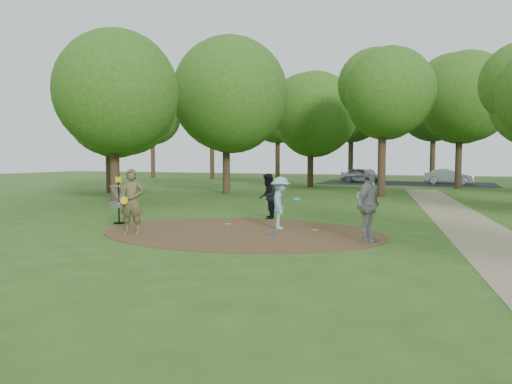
% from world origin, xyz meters
% --- Properties ---
extents(ground, '(100.00, 100.00, 0.00)m').
position_xyz_m(ground, '(0.00, 0.00, 0.00)').
color(ground, '#2D5119').
rests_on(ground, ground).
extents(dirt_clearing, '(8.40, 8.40, 0.02)m').
position_xyz_m(dirt_clearing, '(0.00, 0.00, 0.01)').
color(dirt_clearing, '#47301C').
rests_on(dirt_clearing, ground).
extents(footpath, '(7.55, 39.89, 0.01)m').
position_xyz_m(footpath, '(6.50, 2.00, 0.01)').
color(footpath, '#8C7A5B').
rests_on(footpath, ground).
extents(parking_lot, '(14.00, 8.00, 0.01)m').
position_xyz_m(parking_lot, '(2.00, 30.00, 0.00)').
color(parking_lot, black).
rests_on(parking_lot, ground).
extents(player_observer_with_disc, '(0.79, 0.65, 1.86)m').
position_xyz_m(player_observer_with_disc, '(-2.76, -1.40, 0.93)').
color(player_observer_with_disc, brown).
rests_on(player_observer_with_disc, ground).
extents(player_throwing_with_disc, '(1.09, 1.16, 1.60)m').
position_xyz_m(player_throwing_with_disc, '(0.87, 1.01, 0.80)').
color(player_throwing_with_disc, '#84B9C5').
rests_on(player_throwing_with_disc, ground).
extents(player_walking_with_disc, '(0.77, 0.90, 1.61)m').
position_xyz_m(player_walking_with_disc, '(-0.38, 3.27, 0.81)').
color(player_walking_with_disc, black).
rests_on(player_walking_with_disc, ground).
extents(player_waiting_with_disc, '(0.75, 1.19, 1.88)m').
position_xyz_m(player_waiting_with_disc, '(3.70, -0.32, 0.94)').
color(player_waiting_with_disc, gray).
rests_on(player_waiting_with_disc, ground).
extents(disc_ground_cyan, '(0.22, 0.22, 0.02)m').
position_xyz_m(disc_ground_cyan, '(-1.04, 1.37, 0.03)').
color(disc_ground_cyan, '#18A9C0').
rests_on(disc_ground_cyan, dirt_clearing).
extents(disc_ground_blue, '(0.22, 0.22, 0.02)m').
position_xyz_m(disc_ground_blue, '(1.02, -0.17, 0.03)').
color(disc_ground_blue, '#0C31D9').
rests_on(disc_ground_blue, dirt_clearing).
extents(disc_ground_red, '(0.22, 0.22, 0.02)m').
position_xyz_m(disc_ground_red, '(-1.02, 2.07, 0.03)').
color(disc_ground_red, red).
rests_on(disc_ground_red, dirt_clearing).
extents(car_left, '(3.98, 2.34, 1.27)m').
position_xyz_m(car_left, '(-1.57, 30.01, 0.63)').
color(car_left, '#9C9EA3').
rests_on(car_left, ground).
extents(car_right, '(3.83, 1.44, 1.25)m').
position_xyz_m(car_right, '(5.36, 30.32, 0.62)').
color(car_right, '#A9AEB1').
rests_on(car_right, ground).
extents(disc_ground_orange, '(0.22, 0.22, 0.02)m').
position_xyz_m(disc_ground_orange, '(1.94, 1.09, 0.03)').
color(disc_ground_orange, orange).
rests_on(disc_ground_orange, dirt_clearing).
extents(disc_golf_basket, '(0.63, 0.63, 1.54)m').
position_xyz_m(disc_golf_basket, '(-4.50, 0.30, 0.87)').
color(disc_golf_basket, black).
rests_on(disc_golf_basket, ground).
extents(tree_ring, '(37.07, 45.37, 9.15)m').
position_xyz_m(tree_ring, '(-0.24, 11.15, 5.21)').
color(tree_ring, '#332316').
rests_on(tree_ring, ground).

